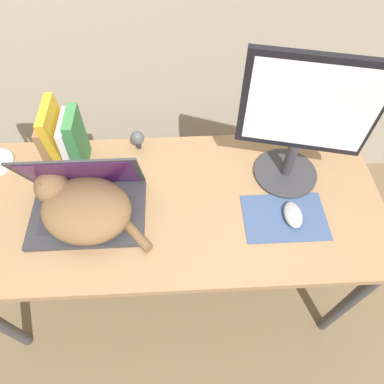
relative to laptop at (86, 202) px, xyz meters
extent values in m
plane|color=brown|center=(0.26, -0.29, -0.76)|extent=(12.00, 12.00, 0.00)
cube|color=#93704C|center=(0.26, 0.02, -0.06)|extent=(1.47, 0.61, 0.03)
cylinder|color=#38383D|center=(0.94, -0.24, -0.42)|extent=(0.04, 0.04, 0.68)
cylinder|color=#38383D|center=(-0.42, 0.27, -0.42)|extent=(0.04, 0.04, 0.68)
cylinder|color=#38383D|center=(0.94, 0.27, -0.42)|extent=(0.04, 0.04, 0.68)
cube|color=#2D2D33|center=(0.00, -0.02, -0.04)|extent=(0.37, 0.25, 0.02)
cube|color=#28282D|center=(0.00, -0.03, -0.03)|extent=(0.30, 0.13, 0.00)
cube|color=#2D2D33|center=(0.00, 0.05, 0.08)|extent=(0.37, 0.10, 0.23)
cube|color=#421956|center=(0.00, 0.05, 0.08)|extent=(0.33, 0.09, 0.20)
ellipsoid|color=brown|center=(0.01, -0.04, 0.02)|extent=(0.34, 0.31, 0.13)
sphere|color=brown|center=(-0.10, 0.03, 0.04)|extent=(0.11, 0.11, 0.11)
cone|color=brown|center=(-0.10, 0.06, 0.08)|extent=(0.04, 0.04, 0.03)
cone|color=brown|center=(-0.12, 0.00, 0.08)|extent=(0.04, 0.04, 0.03)
cylinder|color=brown|center=(0.16, -0.11, -0.03)|extent=(0.11, 0.13, 0.03)
cylinder|color=#333338|center=(0.68, 0.12, -0.04)|extent=(0.22, 0.22, 0.01)
cylinder|color=#333338|center=(0.68, 0.12, 0.03)|extent=(0.04, 0.04, 0.14)
cube|color=black|center=(0.68, 0.12, 0.27)|extent=(0.39, 0.11, 0.33)
cube|color=white|center=(0.69, 0.11, 0.27)|extent=(0.35, 0.09, 0.29)
cube|color=#384C75|center=(0.64, -0.06, -0.05)|extent=(0.27, 0.18, 0.00)
ellipsoid|color=#99999E|center=(0.67, -0.06, -0.03)|extent=(0.06, 0.10, 0.03)
cube|color=olive|center=(-0.13, 0.21, 0.06)|extent=(0.03, 0.14, 0.21)
cube|color=gold|center=(-0.10, 0.21, 0.08)|extent=(0.04, 0.16, 0.26)
cube|color=white|center=(-0.07, 0.21, 0.05)|extent=(0.03, 0.14, 0.21)
cube|color=#387A42|center=(-0.04, 0.21, 0.07)|extent=(0.04, 0.13, 0.23)
cylinder|color=#232328|center=(0.15, 0.28, -0.03)|extent=(0.02, 0.02, 0.02)
sphere|color=#4C4C51|center=(0.15, 0.28, 0.00)|extent=(0.05, 0.05, 0.05)
camera|label=1|loc=(0.31, -0.63, 0.92)|focal=32.00mm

